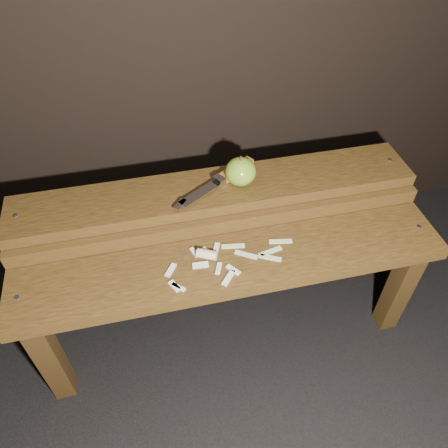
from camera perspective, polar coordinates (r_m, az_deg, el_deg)
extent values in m
plane|color=black|center=(1.56, 0.51, -13.26)|extent=(60.00, 60.00, 0.00)
cube|color=#31200C|center=(1.38, -21.73, -15.98)|extent=(0.06, 0.06, 0.38)
cube|color=#31200C|center=(1.52, 21.87, -7.85)|extent=(0.06, 0.06, 0.38)
cube|color=#40290F|center=(1.21, 1.17, -5.30)|extent=(1.20, 0.20, 0.04)
cylinder|color=slate|center=(1.23, -25.40, -8.68)|extent=(0.01, 0.01, 0.00)
cylinder|color=slate|center=(1.40, 24.13, -0.32)|extent=(0.01, 0.01, 0.00)
cube|color=#31200C|center=(1.52, -21.61, -5.41)|extent=(0.06, 0.06, 0.46)
cube|color=#31200C|center=(1.65, 17.42, 0.97)|extent=(0.06, 0.06, 0.46)
cube|color=#40290F|center=(1.25, -0.05, -0.16)|extent=(1.20, 0.02, 0.05)
cube|color=#40290F|center=(1.30, -1.09, 4.30)|extent=(1.20, 0.18, 0.04)
cylinder|color=slate|center=(1.32, -25.58, 1.00)|extent=(0.01, 0.01, 0.00)
cylinder|color=slate|center=(1.48, 20.87, 7.82)|extent=(0.01, 0.01, 0.00)
ellipsoid|color=olive|center=(1.27, 2.18, 6.86)|extent=(0.09, 0.09, 0.08)
cylinder|color=#382314|center=(1.24, 2.23, 8.55)|extent=(0.01, 0.01, 0.01)
cube|color=brown|center=(1.32, 1.64, 7.08)|extent=(0.12, 0.09, 0.02)
cube|color=silver|center=(1.28, -0.63, 5.64)|extent=(0.04, 0.04, 0.03)
cube|color=silver|center=(1.24, -3.21, 3.98)|extent=(0.13, 0.10, 0.00)
cube|color=silver|center=(1.21, -5.76, 2.61)|extent=(0.04, 0.05, 0.00)
cube|color=beige|center=(1.17, -6.97, -5.99)|extent=(0.04, 0.05, 0.01)
cube|color=beige|center=(1.14, -5.99, -8.19)|extent=(0.04, 0.04, 0.01)
cube|color=beige|center=(1.21, -1.01, -3.20)|extent=(0.03, 0.04, 0.01)
cube|color=beige|center=(1.16, 1.20, -5.99)|extent=(0.04, 0.04, 0.01)
cube|color=beige|center=(1.18, -3.10, -5.37)|extent=(0.04, 0.02, 0.01)
cube|color=beige|center=(1.17, -0.71, -5.82)|extent=(0.03, 0.04, 0.01)
cube|color=beige|center=(1.14, -6.49, -8.04)|extent=(0.03, 0.04, 0.01)
cube|color=beige|center=(1.15, 0.60, -7.02)|extent=(0.05, 0.05, 0.01)
cube|color=beige|center=(1.21, -3.92, -3.71)|extent=(0.02, 0.04, 0.01)
cube|color=beige|center=(1.20, -2.26, -3.72)|extent=(0.04, 0.04, 0.01)
cylinder|color=#C9BB8C|center=(1.19, -2.25, -3.98)|extent=(0.06, 0.05, 0.03)
cube|color=#BCC988|center=(1.20, 5.98, -4.38)|extent=(0.06, 0.04, 0.00)
cube|color=#BCC988|center=(1.24, 7.38, -2.26)|extent=(0.07, 0.03, 0.00)
cube|color=#BCC988|center=(1.20, 2.91, -4.02)|extent=(0.06, 0.05, 0.00)
cube|color=#BCC988|center=(1.21, 6.13, -3.56)|extent=(0.07, 0.03, 0.00)
cube|color=#BCC988|center=(1.22, 1.19, -2.90)|extent=(0.07, 0.02, 0.00)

